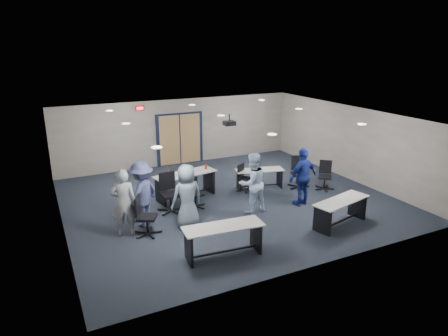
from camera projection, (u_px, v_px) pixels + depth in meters
name	position (u px, v px, depth m)	size (l,w,h in m)	color
floor	(228.00, 199.00, 12.97)	(10.00, 10.00, 0.00)	black
back_wall	(179.00, 132.00, 16.43)	(10.00, 0.04, 2.70)	gray
front_wall	(319.00, 212.00, 8.71)	(10.00, 0.04, 2.70)	gray
left_wall	(58.00, 183.00, 10.49)	(0.04, 9.00, 2.70)	gray
right_wall	(350.00, 143.00, 14.65)	(0.04, 9.00, 2.70)	gray
ceiling	(228.00, 117.00, 12.16)	(10.00, 9.00, 0.04)	silver
double_door	(180.00, 139.00, 16.49)	(2.00, 0.07, 2.20)	black
exit_sign	(140.00, 108.00, 15.39)	(0.32, 0.07, 0.18)	black
ceiling_projector	(229.00, 123.00, 12.80)	(0.35, 0.32, 0.37)	black
ceiling_can_lights	(224.00, 117.00, 12.39)	(6.24, 5.74, 0.02)	white
table_front_left	(223.00, 235.00, 9.40)	(1.97, 0.81, 0.78)	#B8B5AE
table_front_right	(341.00, 208.00, 11.02)	(1.92, 1.02, 0.74)	#B8B5AE
table_back_left	(185.00, 181.00, 12.96)	(2.16, 1.05, 1.15)	#B8B5AE
table_back_right	(259.00, 175.00, 13.86)	(1.75, 0.94, 0.67)	#B8B5AE
chair_back_a	(170.00, 193.00, 11.87)	(0.74, 0.74, 1.19)	black
chair_back_b	(196.00, 193.00, 12.22)	(0.58, 0.58, 0.92)	black
chair_back_c	(246.00, 178.00, 13.59)	(0.58, 0.58, 0.93)	black
chair_back_d	(299.00, 173.00, 13.87)	(0.70, 0.70, 1.11)	black
chair_loose_left	(147.00, 216.00, 10.45)	(0.68, 0.68, 1.08)	black
chair_loose_right	(325.00, 176.00, 13.71)	(0.63, 0.63, 1.00)	black
person_gray	(124.00, 203.00, 10.32)	(0.67, 0.44, 1.83)	#8E979B
person_plaid	(187.00, 196.00, 10.79)	(0.88, 0.57, 1.79)	slate
person_lightblue	(252.00, 183.00, 11.76)	(0.89, 0.69, 1.83)	#C0DAFF
person_navy	(303.00, 177.00, 12.31)	(1.07, 0.45, 1.83)	navy
person_back	(142.00, 194.00, 10.92)	(1.18, 0.68, 1.83)	#3F4471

